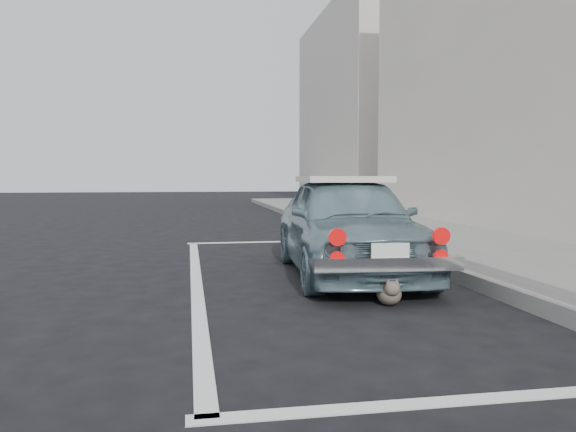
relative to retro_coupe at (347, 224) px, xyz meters
name	(u,v)px	position (x,y,z in m)	size (l,w,h in m)	color
ground	(361,372)	(-0.82, -3.15, -0.59)	(80.00, 80.00, 0.00)	black
building_far	(363,109)	(5.53, 16.85, 3.41)	(3.50, 10.00, 8.00)	beige
pline_rear	(486,399)	(-0.32, -3.65, -0.59)	(3.00, 0.12, 0.01)	silver
pline_front	(275,242)	(-0.32, 3.35, -0.59)	(3.00, 0.12, 0.01)	silver
pline_side	(196,281)	(-1.72, -0.15, -0.59)	(0.12, 7.00, 0.01)	silver
retro_coupe	(347,224)	(0.00, 0.00, 0.00)	(1.60, 3.51, 1.16)	gray
cat	(389,292)	(-0.07, -1.57, -0.47)	(0.27, 0.49, 0.26)	#6C5D52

